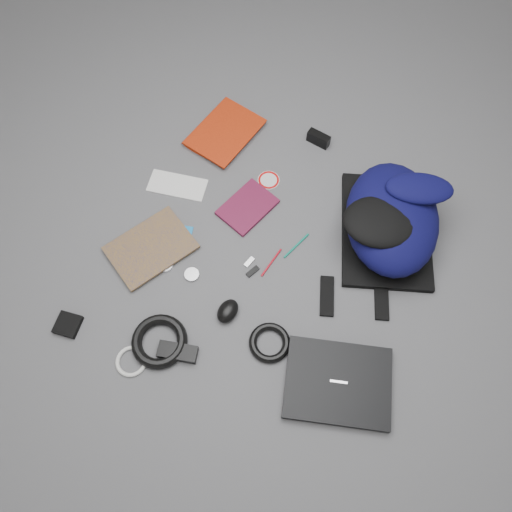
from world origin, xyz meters
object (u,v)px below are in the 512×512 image
at_px(backpack, 392,218).
at_px(comic_book, 136,227).
at_px(textbook_red, 204,120).
at_px(dvd_case, 247,207).
at_px(pouch, 68,325).
at_px(mouse, 228,311).
at_px(compact_camera, 319,139).
at_px(laptop, 338,383).
at_px(power_brick, 178,352).

relative_size(backpack, comic_book, 1.73).
height_order(textbook_red, comic_book, textbook_red).
height_order(dvd_case, pouch, pouch).
xyz_separation_m(backpack, mouse, (-0.35, -0.52, -0.08)).
bearing_deg(dvd_case, backpack, 31.42).
distance_m(backpack, compact_camera, 0.45).
bearing_deg(laptop, textbook_red, 121.70).
relative_size(backpack, laptop, 1.50).
relative_size(mouse, power_brick, 0.70).
xyz_separation_m(backpack, compact_camera, (-0.37, 0.24, -0.08)).
bearing_deg(comic_book, pouch, -64.35).
xyz_separation_m(comic_book, dvd_case, (0.31, 0.26, -0.00)).
bearing_deg(backpack, laptop, -106.91).
bearing_deg(power_brick, comic_book, 121.64).
bearing_deg(comic_book, textbook_red, 117.97).
xyz_separation_m(dvd_case, compact_camera, (0.10, 0.38, 0.02)).
height_order(textbook_red, pouch, textbook_red).
xyz_separation_m(laptop, pouch, (-0.85, -0.23, -0.01)).
bearing_deg(laptop, power_brick, 176.61).
bearing_deg(pouch, comic_book, 90.22).
xyz_separation_m(backpack, dvd_case, (-0.48, -0.14, -0.09)).
bearing_deg(power_brick, textbook_red, 97.26).
distance_m(textbook_red, dvd_case, 0.43).
xyz_separation_m(textbook_red, compact_camera, (0.44, 0.12, 0.01)).
bearing_deg(pouch, textbook_red, 91.53).
relative_size(laptop, dvd_case, 1.63).
bearing_deg(dvd_case, compact_camera, 89.93).
distance_m(laptop, comic_book, 0.87).
bearing_deg(dvd_case, power_brick, -69.45).
bearing_deg(backpack, textbook_red, 147.96).
bearing_deg(dvd_case, comic_book, -125.29).
bearing_deg(backpack, compact_camera, 123.45).
relative_size(textbook_red, power_brick, 2.24).
distance_m(mouse, power_brick, 0.20).
relative_size(backpack, textbook_red, 1.74).
bearing_deg(power_brick, dvd_case, 77.72).
xyz_separation_m(dvd_case, mouse, (0.13, -0.38, 0.01)).
bearing_deg(power_brick, mouse, 50.43).
bearing_deg(comic_book, laptop, 14.25).
bearing_deg(laptop, dvd_case, 121.74).
relative_size(power_brick, pouch, 1.63).
height_order(dvd_case, power_brick, power_brick).
height_order(backpack, laptop, backpack).
bearing_deg(comic_book, compact_camera, 82.47).
bearing_deg(backpack, power_brick, -144.09).
xyz_separation_m(comic_book, mouse, (0.44, -0.12, 0.01)).
height_order(textbook_red, compact_camera, compact_camera).
xyz_separation_m(laptop, dvd_case, (-0.54, 0.42, -0.01)).
bearing_deg(comic_book, dvd_case, 64.99).
bearing_deg(pouch, backpack, 45.37).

